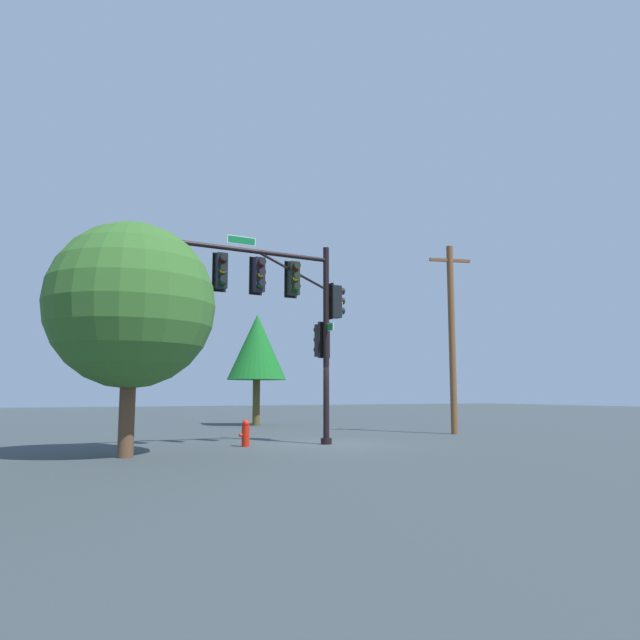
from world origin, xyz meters
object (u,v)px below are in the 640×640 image
fire_hydrant (246,433)px  tree_far (131,306)px  utility_pole (452,335)px  tree_near (257,347)px  signal_pole_assembly (280,298)px

fire_hydrant → tree_far: size_ratio=0.13×
fire_hydrant → utility_pole: bearing=-169.6°
fire_hydrant → tree_far: tree_far is taller
tree_near → tree_far: size_ratio=0.94×
tree_near → utility_pole: bearing=117.8°
signal_pole_assembly → tree_near: size_ratio=1.13×
signal_pole_assembly → fire_hydrant: bearing=-21.5°
signal_pole_assembly → utility_pole: 8.86m
signal_pole_assembly → utility_pole: size_ratio=0.84×
tree_near → tree_far: tree_far is taller
tree_near → tree_far: (8.26, 13.12, -0.08)m
fire_hydrant → tree_near: size_ratio=0.14×
utility_pole → tree_far: size_ratio=1.26×
utility_pole → fire_hydrant: bearing=10.4°
utility_pole → tree_near: size_ratio=1.35×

